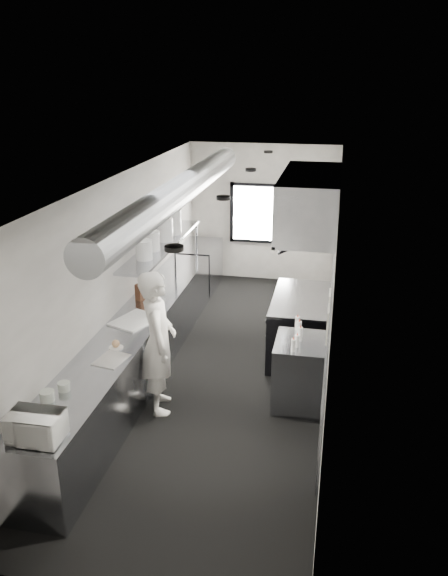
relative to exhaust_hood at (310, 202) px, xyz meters
The scene contains 35 objects.
floor 2.72m from the exhaust_hood, 147.45° to the right, with size 3.00×8.00×0.01m, color black.
ceiling 1.36m from the exhaust_hood, 147.45° to the right, with size 3.00×8.00×0.01m, color beige.
wall_back 3.62m from the exhaust_hood, 108.38° to the left, with size 3.00×0.02×2.80m, color beige.
wall_front 4.93m from the exhaust_hood, 103.13° to the right, with size 3.00×0.02×2.80m, color beige.
wall_left 2.87m from the exhaust_hood, 164.91° to the right, with size 0.02×8.00×2.80m, color beige.
wall_right 1.28m from the exhaust_hood, 60.05° to the right, with size 0.02×8.00×2.80m, color beige.
wall_cladding 1.92m from the exhaust_hood, 46.22° to the right, with size 0.03×5.50×1.10m, color #979CA5.
hvac_duct 1.83m from the exhaust_hood, behind, with size 0.40×0.40×6.40m, color gray.
service_window 3.58m from the exhaust_hood, 108.57° to the left, with size 1.36×0.05×1.25m.
exhaust_hood is the anchor object (origin of this frame).
prep_counter 3.20m from the exhaust_hood, 151.89° to the right, with size 0.70×6.00×0.90m, color #979CA5.
pass_shelf 2.46m from the exhaust_hood, behind, with size 0.45×3.00×0.68m.
range 1.92m from the exhaust_hood, behind, with size 0.88×1.60×0.94m.
bottle_station 2.39m from the exhaust_hood, 87.82° to the right, with size 0.65×0.80×0.90m, color #979CA5.
far_work_table 3.88m from the exhaust_hood, 131.94° to the left, with size 0.70×1.20×0.90m, color #979CA5.
notice_sheet_a 2.09m from the exhaust_hood, 78.88° to the right, with size 0.02×0.28×0.38m, color silver.
notice_sheet_b 2.43m from the exhaust_hood, 80.58° to the right, with size 0.02×0.28×0.38m, color silver.
line_cook 2.91m from the exhaust_hood, 132.24° to the right, with size 0.69×0.45×1.89m, color silver.
microwave 4.73m from the exhaust_hood, 119.21° to the right, with size 0.46×0.35×0.28m, color white.
deli_tub_a 4.16m from the exhaust_hood, 127.31° to the right, with size 0.13×0.13×0.09m, color #B0B7A9.
deli_tub_b 4.37m from the exhaust_hood, 126.27° to the right, with size 0.15×0.15×0.11m, color #B0B7A9.
newspaper 3.50m from the exhaust_hood, 132.13° to the right, with size 0.32×0.40×0.01m, color silver.
small_plate 3.35m from the exhaust_hood, 136.75° to the right, with size 0.18×0.18×0.02m, color white.
pastry 3.32m from the exhaust_hood, 136.75° to the right, with size 0.10×0.10×0.10m, color #E1AA76.
cutting_board 2.95m from the exhaust_hood, 151.24° to the right, with size 0.47×0.63×0.02m, color silver.
knife_block 2.80m from the exhaust_hood, behind, with size 0.10×0.23×0.25m, color #57321E.
plate_stack_a 2.46m from the exhaust_hood, 166.78° to the right, with size 0.24×0.24×0.28m, color white.
plate_stack_b 2.42m from the exhaust_hood, behind, with size 0.23×0.23×0.29m, color white.
plate_stack_c 2.42m from the exhaust_hood, 168.90° to the left, with size 0.26×0.26×0.37m, color white.
plate_stack_d 2.51m from the exhaust_hood, 159.02° to the left, with size 0.27×0.27×0.41m, color white.
squeeze_bottle_a 2.21m from the exhaust_hood, 90.78° to the right, with size 0.05×0.05×0.16m, color silver.
squeeze_bottle_b 2.11m from the exhaust_hood, 89.53° to the right, with size 0.05×0.05×0.16m, color silver.
squeeze_bottle_c 1.97m from the exhaust_hood, 88.45° to the right, with size 0.06×0.06×0.18m, color silver.
squeeze_bottle_d 1.85m from the exhaust_hood, 89.53° to the right, with size 0.06×0.06×0.19m, color silver.
squeeze_bottle_e 1.75m from the exhaust_hood, 91.32° to the right, with size 0.06×0.06×0.19m, color silver.
Camera 1 is at (1.48, -7.26, 4.12)m, focal length 35.34 mm.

